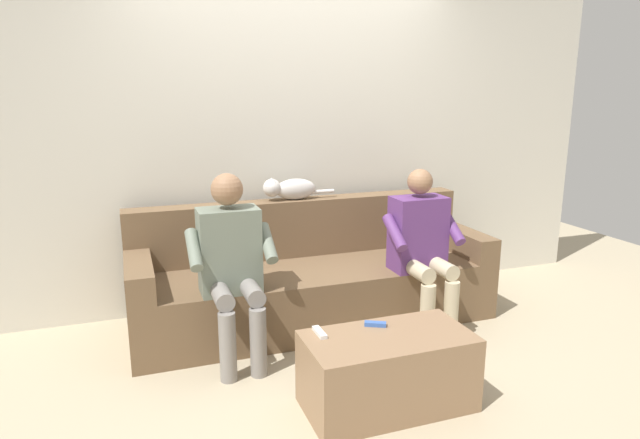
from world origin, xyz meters
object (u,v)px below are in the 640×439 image
Objects in this scene: coffee_table at (388,371)px; remote_white at (320,332)px; couch at (312,280)px; cat_on_backrest at (289,189)px; person_right_seated at (231,259)px; remote_blue at (375,324)px; person_left_seated at (422,243)px.

coffee_table is 0.42m from remote_white.
cat_on_backrest is (0.08, -0.27, 0.64)m from couch.
couch is 2.20× the size of person_right_seated.
couch reaches higher than remote_blue.
couch is 0.86m from person_right_seated.
couch is at bearing 162.34° from remote_white.
cat_on_backrest is 1.49m from remote_white.
coffee_table is 6.39× the size of remote_white.
couch is at bearing -32.58° from person_left_seated.
person_left_seated is 1.23m from remote_white.
person_right_seated is 8.45× the size of remote_white.
person_left_seated is (-0.66, 0.42, 0.33)m from couch.
person_left_seated is 2.04× the size of cat_on_backrest.
cat_on_backrest is at bearing -42.72° from person_left_seated.
coffee_table is at bearing 90.00° from couch.
person_right_seated is at bearing -51.24° from coffee_table.
remote_white is (-0.33, 0.69, -0.23)m from person_right_seated.
cat_on_backrest is (0.74, -0.69, 0.31)m from person_left_seated.
couch is at bearing -63.14° from remote_blue.
cat_on_backrest is at bearing -59.49° from remote_blue.
person_right_seated is 0.97m from remote_blue.
couch is at bearing -90.00° from coffee_table.
coffee_table is 1.68m from cat_on_backrest.
remote_white is at bearing -22.30° from coffee_table.
person_right_seated reaches higher than remote_white.
cat_on_backrest is at bearing -86.81° from coffee_table.
coffee_table is at bearing 123.58° from remote_blue.
cat_on_backrest is 4.73× the size of remote_blue.
coffee_table is at bearing 93.19° from cat_on_backrest.
remote_blue is at bearing 89.28° from couch.
couch reaches higher than coffee_table.
person_right_seated is 9.97× the size of remote_blue.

